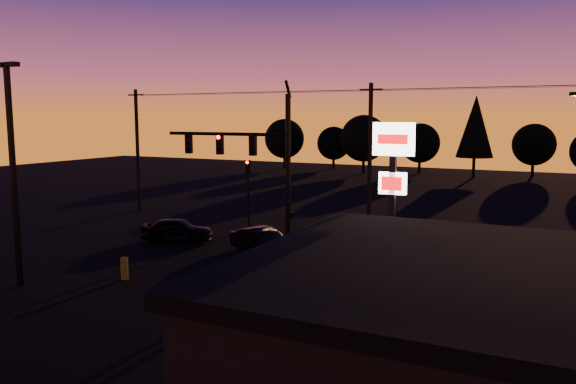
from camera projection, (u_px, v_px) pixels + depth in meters
name	position (u px, v px, depth m)	size (l,w,h in m)	color
ground	(211.00, 291.00, 22.75)	(120.00, 120.00, 0.00)	black
lane_arrow	(243.00, 281.00, 24.01)	(1.20, 3.10, 0.01)	beige
traffic_signal_mast	(257.00, 162.00, 25.68)	(6.79, 0.52, 8.58)	black
secondary_signal	(248.00, 184.00, 34.77)	(0.30, 0.31, 4.35)	black
parking_lot_light	(12.00, 160.00, 22.71)	(1.25, 0.30, 9.14)	black
pylon_sign	(393.00, 175.00, 20.33)	(1.50, 0.28, 6.80)	black
utility_pole_0	(138.00, 149.00, 41.64)	(1.40, 0.26, 9.00)	black
utility_pole_1	(370.00, 157.00, 33.67)	(1.40, 0.26, 9.00)	black
power_wires	(371.00, 90.00, 33.14)	(36.00, 1.22, 0.07)	black
bollard	(125.00, 268.00, 24.29)	(0.32, 0.32, 0.96)	gold
tree_0	(285.00, 139.00, 76.29)	(5.36, 5.36, 6.74)	black
tree_1	(334.00, 143.00, 76.38)	(4.54, 4.54, 5.71)	black
tree_2	(364.00, 138.00, 69.16)	(5.77, 5.78, 7.26)	black
tree_3	(420.00, 143.00, 70.14)	(4.95, 4.95, 6.22)	black
tree_4	(475.00, 126.00, 64.09)	(4.18, 4.18, 9.50)	black
tree_5	(534.00, 145.00, 66.15)	(4.95, 4.95, 6.22)	black
car_left	(177.00, 230.00, 31.68)	(1.59, 3.95, 1.35)	black
car_mid	(263.00, 241.00, 28.80)	(1.39, 4.00, 1.32)	black
car_right	(403.00, 238.00, 29.72)	(1.76, 4.34, 1.26)	black
suv_parked	(448.00, 326.00, 17.21)	(2.12, 4.59, 1.28)	black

